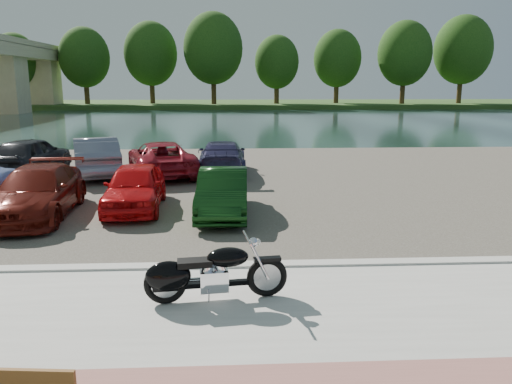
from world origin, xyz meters
TOP-DOWN VIEW (x-y plane):
  - ground at (0.00, 0.00)m, footprint 200.00×200.00m
  - promenade at (0.00, -1.00)m, footprint 60.00×6.00m
  - kerb at (0.00, 2.00)m, footprint 60.00×0.30m
  - parking_lot at (0.00, 11.00)m, footprint 60.00×18.00m
  - river at (0.00, 40.00)m, footprint 120.00×40.00m
  - far_bank at (0.00, 72.00)m, footprint 120.00×24.00m
  - far_trees at (4.36, 65.79)m, footprint 70.25×10.68m
  - motorcycle at (-1.24, 0.43)m, footprint 2.33×0.75m
  - car_3 at (-5.97, 6.18)m, footprint 2.12×4.66m
  - car_4 at (-3.49, 6.81)m, footprint 1.69×3.85m
  - car_5 at (-0.99, 6.06)m, footprint 1.42×3.79m
  - car_8 at (-8.65, 12.77)m, footprint 2.25×4.49m
  - car_9 at (-5.96, 12.20)m, footprint 2.86×4.79m
  - car_10 at (-3.46, 12.10)m, footprint 3.41×5.20m
  - car_11 at (-1.11, 12.38)m, footprint 1.86×4.51m

SIDE VIEW (x-z plane):
  - ground at x=0.00m, z-range 0.00..0.00m
  - river at x=0.00m, z-range 0.00..0.00m
  - parking_lot at x=0.00m, z-range 0.00..0.04m
  - promenade at x=0.00m, z-range 0.00..0.10m
  - kerb at x=0.00m, z-range 0.00..0.14m
  - far_bank at x=0.00m, z-range 0.00..0.60m
  - motorcycle at x=-1.24m, z-range 0.04..1.09m
  - car_5 at x=-0.99m, z-range 0.04..1.28m
  - car_4 at x=-3.49m, z-range 0.04..1.33m
  - car_11 at x=-1.11m, z-range 0.04..1.35m
  - car_3 at x=-5.97m, z-range 0.04..1.36m
  - car_10 at x=-3.46m, z-range 0.04..1.37m
  - car_8 at x=-8.65m, z-range 0.04..1.51m
  - car_9 at x=-5.96m, z-range 0.04..1.53m
  - far_trees at x=4.36m, z-range 1.23..13.75m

